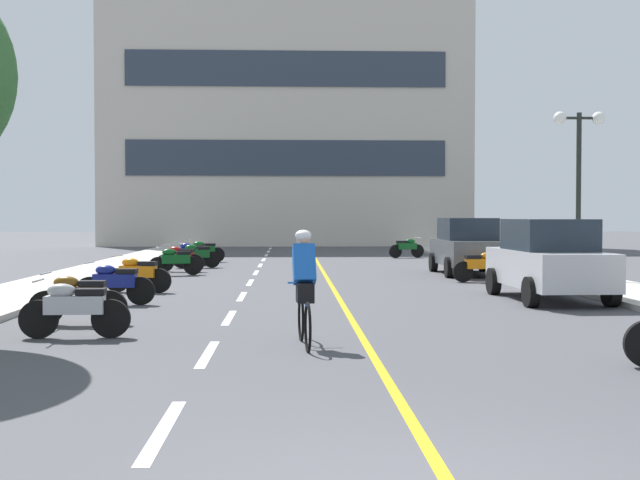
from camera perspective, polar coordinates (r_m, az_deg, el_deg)
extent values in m
plane|color=#47474C|center=(26.36, -0.20, -2.42)|extent=(140.00, 140.00, 0.00)
cube|color=#B7B2A8|center=(30.01, -14.28, -1.86)|extent=(2.40, 72.00, 0.12)
cube|color=#B7B2A8|center=(30.42, 13.30, -1.80)|extent=(2.40, 72.00, 0.12)
cube|color=silver|center=(7.60, -10.83, -12.78)|extent=(0.14, 2.20, 0.01)
cube|color=silver|center=(11.49, -7.78, -7.81)|extent=(0.14, 2.20, 0.01)
cube|color=silver|center=(15.43, -6.30, -5.36)|extent=(0.14, 2.20, 0.01)
cube|color=silver|center=(19.40, -5.43, -3.91)|extent=(0.14, 2.20, 0.01)
cube|color=silver|center=(23.38, -4.86, -2.95)|extent=(0.14, 2.20, 0.01)
cube|color=silver|center=(27.36, -4.46, -2.27)|extent=(0.14, 2.20, 0.01)
cube|color=silver|center=(31.35, -4.16, -1.76)|extent=(0.14, 2.20, 0.01)
cube|color=silver|center=(35.34, -3.93, -1.37)|extent=(0.14, 2.20, 0.01)
cube|color=silver|center=(39.33, -3.74, -1.06)|extent=(0.14, 2.20, 0.01)
cube|color=silver|center=(43.33, -3.59, -0.80)|extent=(0.14, 2.20, 0.01)
cube|color=silver|center=(47.32, -3.46, -0.59)|extent=(0.14, 2.20, 0.01)
cube|color=silver|center=(51.32, -3.36, -0.41)|extent=(0.14, 2.20, 0.01)
cube|color=gold|center=(29.36, 0.10, -2.00)|extent=(0.12, 66.00, 0.01)
cube|color=beige|center=(54.44, -2.34, 9.22)|extent=(23.16, 7.40, 18.03)
cube|color=#2D3847|center=(50.35, -2.35, 5.71)|extent=(19.45, 0.10, 2.16)
cube|color=#2D3847|center=(51.01, -2.36, 11.78)|extent=(19.45, 0.10, 2.16)
cylinder|color=black|center=(24.32, 17.46, 2.94)|extent=(0.14, 0.14, 4.67)
cylinder|color=black|center=(24.46, 17.51, 8.06)|extent=(1.10, 0.08, 0.08)
sphere|color=white|center=(24.29, 16.28, 8.12)|extent=(0.36, 0.36, 0.36)
sphere|color=white|center=(24.65, 18.73, 8.00)|extent=(0.36, 0.36, 0.36)
cylinder|color=black|center=(20.23, 11.92, -2.81)|extent=(0.24, 0.65, 0.64)
cylinder|color=black|center=(20.75, 16.45, -2.73)|extent=(0.24, 0.65, 0.64)
cylinder|color=black|center=(17.56, 14.39, -3.51)|extent=(0.24, 0.65, 0.64)
cylinder|color=black|center=(18.16, 19.51, -3.38)|extent=(0.24, 0.65, 0.64)
cube|color=#B7B7BC|center=(19.13, 15.52, -1.89)|extent=(1.82, 4.25, 0.80)
cube|color=#1E2833|center=(19.09, 15.53, 0.36)|extent=(1.62, 2.24, 0.70)
cylinder|color=black|center=(28.13, 7.85, -1.53)|extent=(0.22, 0.64, 0.64)
cylinder|color=black|center=(28.47, 11.23, -1.50)|extent=(0.22, 0.64, 0.64)
cylinder|color=black|center=(25.38, 8.94, -1.88)|extent=(0.22, 0.64, 0.64)
cylinder|color=black|center=(25.76, 12.65, -1.85)|extent=(0.22, 0.64, 0.64)
cube|color=#4C5156|center=(26.90, 10.15, -0.83)|extent=(1.71, 4.20, 0.80)
cube|color=#1E2833|center=(26.88, 10.16, 0.77)|extent=(1.56, 2.20, 0.70)
cylinder|color=black|center=(13.46, -18.90, -5.21)|extent=(0.60, 0.12, 0.60)
cylinder|color=black|center=(13.21, -14.27, -5.30)|extent=(0.60, 0.12, 0.60)
cube|color=#B2B2B7|center=(13.30, -16.62, -4.32)|extent=(0.91, 0.30, 0.28)
ellipsoid|color=#B2B2B7|center=(13.32, -17.46, -3.37)|extent=(0.45, 0.25, 0.22)
cube|color=black|center=(13.23, -15.57, -3.47)|extent=(0.45, 0.25, 0.10)
cylinder|color=silver|center=(13.40, -18.92, -2.66)|extent=(0.05, 0.60, 0.03)
cylinder|color=black|center=(15.06, -18.44, -4.48)|extent=(0.60, 0.10, 0.60)
cylinder|color=black|center=(14.79, -14.33, -4.56)|extent=(0.60, 0.10, 0.60)
cube|color=brown|center=(14.89, -16.41, -3.68)|extent=(0.90, 0.28, 0.28)
ellipsoid|color=brown|center=(14.92, -17.16, -2.83)|extent=(0.44, 0.24, 0.22)
cube|color=black|center=(14.81, -15.48, -2.92)|extent=(0.44, 0.24, 0.10)
cylinder|color=silver|center=(15.01, -18.46, -2.20)|extent=(0.03, 0.60, 0.03)
cylinder|color=black|center=(18.17, -15.66, -3.41)|extent=(0.61, 0.15, 0.60)
cylinder|color=black|center=(17.86, -12.30, -3.47)|extent=(0.61, 0.15, 0.60)
cube|color=navy|center=(17.99, -14.00, -2.74)|extent=(0.92, 0.35, 0.28)
ellipsoid|color=navy|center=(18.03, -14.62, -2.03)|extent=(0.46, 0.27, 0.22)
cube|color=black|center=(17.91, -13.24, -2.11)|extent=(0.46, 0.27, 0.10)
cylinder|color=silver|center=(18.13, -15.68, -1.52)|extent=(0.08, 0.60, 0.03)
cylinder|color=black|center=(21.00, -13.86, -2.71)|extent=(0.61, 0.23, 0.60)
cylinder|color=black|center=(20.56, -11.07, -2.79)|extent=(0.61, 0.23, 0.60)
cube|color=orange|center=(20.76, -12.48, -2.14)|extent=(0.94, 0.47, 0.28)
ellipsoid|color=orange|center=(20.83, -12.99, -1.53)|extent=(0.48, 0.33, 0.22)
cube|color=black|center=(20.65, -11.85, -1.60)|extent=(0.48, 0.33, 0.10)
cylinder|color=silver|center=(20.96, -13.87, -1.08)|extent=(0.16, 0.59, 0.03)
cylinder|color=black|center=(24.17, 12.30, -2.13)|extent=(0.61, 0.19, 0.60)
cylinder|color=black|center=(23.76, 9.87, -2.18)|extent=(0.61, 0.19, 0.60)
cube|color=orange|center=(23.95, 11.10, -1.63)|extent=(0.93, 0.42, 0.28)
ellipsoid|color=orange|center=(24.01, 11.54, -1.09)|extent=(0.47, 0.31, 0.22)
cube|color=black|center=(23.84, 10.54, -1.16)|extent=(0.47, 0.31, 0.10)
cylinder|color=silver|center=(24.14, 12.31, -0.70)|extent=(0.12, 0.60, 0.03)
cylinder|color=black|center=(26.38, -11.16, -1.80)|extent=(0.61, 0.25, 0.60)
cylinder|color=black|center=(26.51, -8.79, -1.77)|extent=(0.61, 0.25, 0.60)
cube|color=#0C4C19|center=(26.43, -9.97, -1.31)|extent=(0.94, 0.50, 0.28)
ellipsoid|color=#0C4C19|center=(26.39, -10.41, -0.84)|extent=(0.49, 0.34, 0.22)
cube|color=black|center=(26.45, -9.44, -0.87)|extent=(0.49, 0.34, 0.10)
cylinder|color=silver|center=(26.35, -11.16, -0.50)|extent=(0.18, 0.59, 0.03)
cylinder|color=black|center=(28.35, -10.68, -1.56)|extent=(0.61, 0.25, 0.60)
cylinder|color=black|center=(27.92, -8.61, -1.59)|extent=(0.61, 0.25, 0.60)
cube|color=maroon|center=(28.12, -9.65, -1.13)|extent=(0.94, 0.51, 0.28)
ellipsoid|color=maroon|center=(28.19, -10.03, -0.68)|extent=(0.49, 0.35, 0.22)
cube|color=black|center=(28.01, -9.18, -0.73)|extent=(0.49, 0.35, 0.10)
cylinder|color=silver|center=(28.32, -10.68, -0.34)|extent=(0.19, 0.59, 0.03)
cylinder|color=black|center=(29.96, -9.57, -1.38)|extent=(0.60, 0.26, 0.60)
cylinder|color=black|center=(30.13, -7.50, -1.35)|extent=(0.60, 0.26, 0.60)
cube|color=#0C4C19|center=(30.03, -8.53, -0.94)|extent=(0.94, 0.51, 0.28)
ellipsoid|color=#0C4C19|center=(29.99, -8.91, -0.53)|extent=(0.49, 0.35, 0.22)
cube|color=black|center=(30.06, -8.06, -0.56)|extent=(0.49, 0.35, 0.10)
cylinder|color=silver|center=(29.93, -9.58, -0.23)|extent=(0.19, 0.59, 0.03)
cylinder|color=black|center=(31.75, -9.89, -1.20)|extent=(0.61, 0.14, 0.60)
cylinder|color=black|center=(31.55, -7.93, -1.21)|extent=(0.61, 0.14, 0.60)
cube|color=navy|center=(31.63, -8.91, -0.81)|extent=(0.92, 0.34, 0.28)
ellipsoid|color=navy|center=(31.66, -9.27, -0.41)|extent=(0.46, 0.27, 0.22)
cube|color=black|center=(31.58, -8.47, -0.45)|extent=(0.46, 0.27, 0.10)
cylinder|color=silver|center=(31.73, -9.89, -0.12)|extent=(0.07, 0.60, 0.03)
cylinder|color=black|center=(33.61, -8.99, -1.04)|extent=(0.61, 0.20, 0.60)
cylinder|color=black|center=(33.69, -7.12, -1.03)|extent=(0.61, 0.20, 0.60)
cube|color=#0C4C19|center=(33.64, -8.06, -0.66)|extent=(0.93, 0.43, 0.28)
ellipsoid|color=#0C4C19|center=(33.61, -8.40, -0.29)|extent=(0.47, 0.31, 0.22)
cube|color=black|center=(33.65, -7.64, -0.32)|extent=(0.47, 0.31, 0.10)
cylinder|color=silver|center=(33.59, -9.00, -0.02)|extent=(0.13, 0.60, 0.03)
cylinder|color=black|center=(37.36, 6.77, -0.76)|extent=(0.60, 0.28, 0.60)
cylinder|color=black|center=(36.87, 5.24, -0.78)|extent=(0.60, 0.28, 0.60)
cube|color=#0C4C19|center=(37.10, 6.01, -0.43)|extent=(0.94, 0.55, 0.28)
ellipsoid|color=#0C4C19|center=(37.18, 6.29, -0.09)|extent=(0.49, 0.36, 0.22)
cube|color=black|center=(36.98, 5.67, -0.13)|extent=(0.49, 0.36, 0.10)
cylinder|color=silver|center=(37.34, 6.77, 0.16)|extent=(0.21, 0.58, 0.03)
torus|color=black|center=(12.55, -1.32, -5.43)|extent=(0.09, 0.72, 0.72)
torus|color=black|center=(11.51, -0.85, -6.08)|extent=(0.09, 0.72, 0.72)
cylinder|color=blue|center=(11.97, -1.09, -4.34)|extent=(0.11, 0.95, 0.04)
cube|color=black|center=(11.80, -1.02, -3.35)|extent=(0.11, 0.21, 0.06)
cylinder|color=blue|center=(12.39, -1.28, -2.97)|extent=(0.42, 0.06, 0.03)
cube|color=black|center=(11.86, -1.04, -3.67)|extent=(0.27, 0.38, 0.28)
cube|color=blue|center=(11.97, -1.11, -1.69)|extent=(0.35, 0.48, 0.61)
sphere|color=tan|center=(12.09, -1.17, 0.00)|extent=(0.20, 0.20, 0.20)
ellipsoid|color=white|center=(12.09, -1.17, 0.33)|extent=(0.24, 0.26, 0.16)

